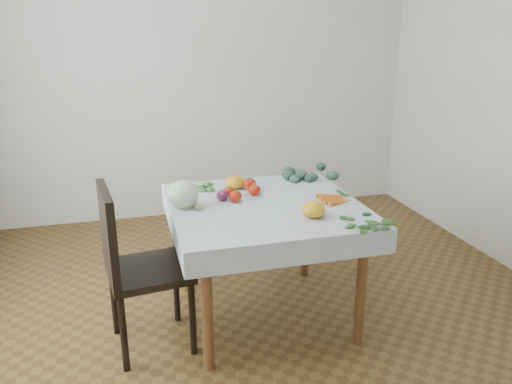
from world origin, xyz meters
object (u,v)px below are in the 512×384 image
table (265,220)px  cabbage (183,194)px  chair (132,259)px  heirloom_back (235,182)px  carrot_bunch (336,199)px

table → cabbage: size_ratio=5.49×
table → cabbage: bearing=172.6°
table → cabbage: 0.52m
chair → cabbage: 0.47m
cabbage → heirloom_back: cabbage is taller
cabbage → heirloom_back: 0.46m
chair → cabbage: bearing=32.4°
chair → carrot_bunch: chair is taller
heirloom_back → carrot_bunch: heirloom_back is taller
chair → heirloom_back: size_ratio=7.60×
table → heirloom_back: (-0.11, 0.34, 0.15)m
cabbage → heirloom_back: (0.37, 0.28, -0.04)m
cabbage → table: bearing=-7.4°
chair → heirloom_back: (0.69, 0.48, 0.25)m
cabbage → heirloom_back: bearing=36.5°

